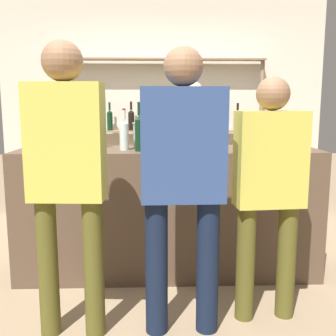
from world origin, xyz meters
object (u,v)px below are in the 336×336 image
(counter_bottle_0, at_px, (139,132))
(customer_center, at_px, (183,173))
(customer_right, at_px, (269,182))
(ice_bucket, at_px, (146,135))
(server_behind_counter, at_px, (192,147))
(wine_glass, at_px, (263,133))
(customer_left, at_px, (67,168))
(counter_bottle_2, at_px, (124,134))
(counter_bottle_1, at_px, (100,134))

(counter_bottle_0, height_order, customer_center, customer_center)
(counter_bottle_0, height_order, customer_right, customer_right)
(counter_bottle_0, height_order, ice_bucket, counter_bottle_0)
(counter_bottle_0, bearing_deg, server_behind_counter, 63.40)
(wine_glass, bearing_deg, customer_left, -142.68)
(counter_bottle_0, relative_size, server_behind_counter, 0.23)
(server_behind_counter, bearing_deg, counter_bottle_0, -16.35)
(wine_glass, relative_size, customer_left, 0.09)
(counter_bottle_0, bearing_deg, wine_glass, 17.78)
(customer_center, relative_size, customer_left, 0.98)
(customer_center, xyz_separation_m, customer_right, (0.56, 0.14, -0.09))
(counter_bottle_0, xyz_separation_m, counter_bottle_2, (-0.12, 0.08, -0.02))
(customer_center, bearing_deg, wine_glass, -36.46)
(wine_glass, height_order, customer_right, customer_right)
(ice_bucket, height_order, customer_left, customer_left)
(wine_glass, distance_m, ice_bucket, 1.01)
(ice_bucket, bearing_deg, counter_bottle_0, -100.93)
(counter_bottle_2, relative_size, server_behind_counter, 0.20)
(server_behind_counter, height_order, customer_left, customer_left)
(counter_bottle_0, height_order, wine_glass, counter_bottle_0)
(counter_bottle_0, relative_size, counter_bottle_1, 1.17)
(wine_glass, distance_m, customer_left, 1.81)
(counter_bottle_2, bearing_deg, customer_right, -35.55)
(server_behind_counter, xyz_separation_m, customer_left, (-0.89, -1.76, 0.07))
(counter_bottle_2, bearing_deg, customer_left, -107.63)
(counter_bottle_1, bearing_deg, customer_left, -92.95)
(counter_bottle_1, xyz_separation_m, server_behind_counter, (0.84, 0.74, -0.19))
(counter_bottle_2, xyz_separation_m, customer_right, (0.96, -0.69, -0.25))
(wine_glass, relative_size, ice_bucket, 0.70)
(customer_left, distance_m, customer_right, 1.24)
(counter_bottle_1, distance_m, counter_bottle_2, 0.28)
(ice_bucket, bearing_deg, customer_right, -46.33)
(wine_glass, relative_size, server_behind_counter, 0.09)
(counter_bottle_0, bearing_deg, counter_bottle_2, 146.80)
(counter_bottle_1, height_order, counter_bottle_2, counter_bottle_2)
(counter_bottle_0, relative_size, customer_center, 0.22)
(ice_bucket, xyz_separation_m, server_behind_counter, (0.46, 0.78, -0.18))
(server_behind_counter, relative_size, customer_left, 0.93)
(counter_bottle_2, height_order, customer_left, customer_left)
(counter_bottle_1, relative_size, customer_left, 0.18)
(counter_bottle_2, xyz_separation_m, customer_left, (-0.27, -0.84, -0.13))
(counter_bottle_0, distance_m, counter_bottle_2, 0.15)
(counter_bottle_1, distance_m, customer_right, 1.48)
(server_behind_counter, bearing_deg, counter_bottle_1, -38.20)
(wine_glass, xyz_separation_m, customer_center, (-0.77, -1.08, -0.15))
(counter_bottle_0, bearing_deg, customer_center, -69.50)
(ice_bucket, bearing_deg, customer_left, -113.74)
(wine_glass, height_order, server_behind_counter, server_behind_counter)
(counter_bottle_2, height_order, customer_center, customer_center)
(customer_right, bearing_deg, wine_glass, -17.20)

